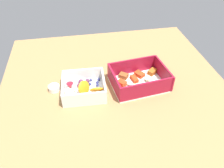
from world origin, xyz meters
The scene contains 4 objects.
table_surface centered at (0.00, 0.00, 1.00)cm, with size 80.00×80.00×2.00cm, color #9E7547.
pasta_container centered at (8.47, -0.69, 4.03)cm, with size 20.45×16.36×6.45cm.
fruit_bowl centered at (-10.85, -1.71, 3.94)cm, with size 14.66×13.74×5.69cm.
paper_cup_liner centered at (-21.00, 1.45, 2.92)cm, with size 3.79×3.79×1.84cm, color white.
Camera 1 is at (-11.35, -57.72, 52.81)cm, focal length 35.14 mm.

